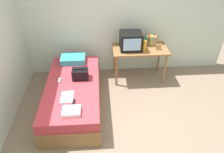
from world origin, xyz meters
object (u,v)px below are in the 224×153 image
object	(u,v)px
picture_frame	(159,47)
handbag	(80,74)
desk	(140,52)
remote_silver	(59,80)
book_row	(151,40)
pillow	(73,59)
magazine	(67,97)
folded_towel	(71,111)
tv	(131,41)
remote_dark	(74,103)
bed	(74,95)
water_bottle	(144,46)

from	to	relation	value
picture_frame	handbag	size ratio (longest dim) A/B	0.43
desk	remote_silver	distance (m)	1.78
book_row	handbag	distance (m)	1.70
pillow	remote_silver	xyz separation A→B (m)	(-0.21, -0.66, -0.05)
magazine	folded_towel	size ratio (longest dim) A/B	1.04
desk	book_row	size ratio (longest dim) A/B	4.88
tv	handbag	bearing A→B (deg)	-147.99
handbag	folded_towel	world-z (taller)	handbag
tv	remote_dark	size ratio (longest dim) A/B	2.82
tv	folded_towel	size ratio (longest dim) A/B	1.57
folded_towel	pillow	bearing A→B (deg)	93.72
pillow	magazine	world-z (taller)	pillow
tv	remote_silver	bearing A→B (deg)	-153.85
tv	magazine	world-z (taller)	tv
book_row	remote_silver	xyz separation A→B (m)	(-1.88, -0.84, -0.35)
remote_dark	pillow	bearing A→B (deg)	94.95
book_row	bed	bearing A→B (deg)	-149.90
tv	handbag	size ratio (longest dim) A/B	1.47
remote_dark	folded_towel	xyz separation A→B (m)	(-0.01, -0.21, 0.02)
book_row	handbag	world-z (taller)	book_row
bed	pillow	xyz separation A→B (m)	(-0.04, 0.77, 0.33)
bed	remote_dark	bearing A→B (deg)	-82.15
magazine	remote_silver	distance (m)	0.50
desk	water_bottle	size ratio (longest dim) A/B	4.94
tv	picture_frame	world-z (taller)	tv
remote_dark	book_row	bearing A→B (deg)	43.13
water_bottle	handbag	world-z (taller)	water_bottle
tv	water_bottle	distance (m)	0.30
picture_frame	pillow	bearing A→B (deg)	178.46
desk	book_row	bearing A→B (deg)	29.52
pillow	book_row	bearing A→B (deg)	6.14
book_row	folded_towel	world-z (taller)	book_row
bed	picture_frame	bearing A→B (deg)	22.29
book_row	handbag	xyz separation A→B (m)	(-1.49, -0.79, -0.26)
book_row	magazine	world-z (taller)	book_row
remote_silver	desk	bearing A→B (deg)	23.27
desk	magazine	world-z (taller)	desk
bed	book_row	bearing A→B (deg)	30.10
handbag	remote_dark	size ratio (longest dim) A/B	1.92
remote_dark	remote_silver	distance (m)	0.70
pillow	picture_frame	bearing A→B (deg)	-1.54
desk	magazine	size ratio (longest dim) A/B	4.00
desk	folded_towel	bearing A→B (deg)	-130.97
bed	pillow	size ratio (longest dim) A/B	3.99
desk	remote_dark	size ratio (longest dim) A/B	7.44
desk	handbag	xyz separation A→B (m)	(-1.24, -0.65, -0.05)
water_bottle	magazine	size ratio (longest dim) A/B	0.81
magazine	remote_dark	size ratio (longest dim) A/B	1.86
handbag	bed	bearing A→B (deg)	-132.63
bed	tv	xyz separation A→B (m)	(1.18, 0.80, 0.69)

